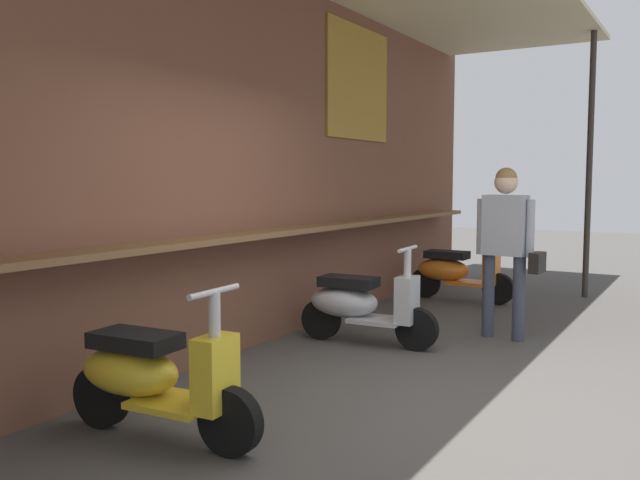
{
  "coord_description": "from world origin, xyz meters",
  "views": [
    {
      "loc": [
        -4.35,
        -1.85,
        1.59
      ],
      "look_at": [
        0.97,
        1.3,
        1.03
      ],
      "focal_mm": 37.61,
      "sensor_mm": 36.0,
      "label": 1
    }
  ],
  "objects": [
    {
      "name": "market_stall_facade",
      "position": [
        -0.01,
        1.85,
        2.04
      ],
      "size": [
        12.5,
        2.61,
        3.65
      ],
      "color": "brown",
      "rests_on": "ground_plane"
    },
    {
      "name": "scooter_silver",
      "position": [
        1.35,
        1.08,
        0.39
      ],
      "size": [
        0.48,
        1.4,
        0.97
      ],
      "rotation": [
        0.0,
        0.0,
        -1.51
      ],
      "color": "#B2B5BA",
      "rests_on": "ground_plane"
    },
    {
      "name": "shopper_with_handbag",
      "position": [
        2.27,
        -0.07,
        1.05
      ],
      "size": [
        0.27,
        0.67,
        1.71
      ],
      "rotation": [
        0.0,
        0.0,
        -0.07
      ],
      "color": "#383D4C",
      "rests_on": "ground_plane"
    },
    {
      "name": "scooter_orange",
      "position": [
        4.09,
        1.08,
        0.39
      ],
      "size": [
        0.46,
        1.4,
        0.97
      ],
      "rotation": [
        0.0,
        0.0,
        -1.59
      ],
      "color": "orange",
      "rests_on": "ground_plane"
    },
    {
      "name": "scooter_yellow",
      "position": [
        -1.44,
        1.08,
        0.39
      ],
      "size": [
        0.48,
        1.4,
        0.97
      ],
      "rotation": [
        0.0,
        0.0,
        -1.51
      ],
      "color": "gold",
      "rests_on": "ground_plane"
    },
    {
      "name": "ground_plane",
      "position": [
        0.0,
        0.0,
        0.0
      ],
      "size": [
        34.99,
        34.99,
        0.0
      ],
      "primitive_type": "plane",
      "color": "#474442"
    }
  ]
}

